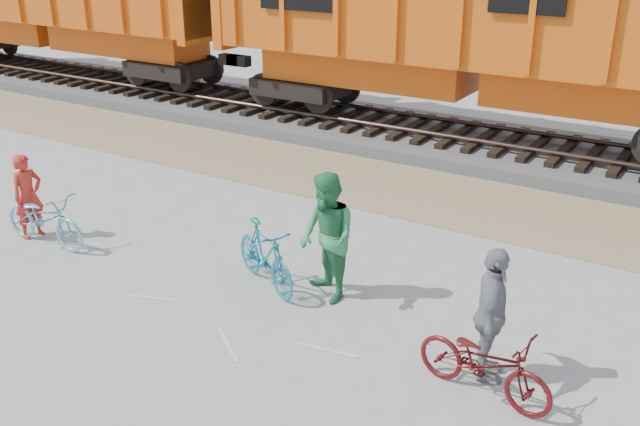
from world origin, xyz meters
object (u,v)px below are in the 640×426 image
(person_woman, at_px, (491,315))
(bicycle_maroon, at_px, (484,363))
(bicycle_blue, at_px, (44,219))
(person_man, at_px, (327,238))
(hopper_car_center, at_px, (484,27))
(bicycle_teal, at_px, (265,256))
(person_solo, at_px, (28,196))

(person_woman, bearing_deg, bicycle_maroon, 177.54)
(bicycle_blue, xyz_separation_m, person_woman, (7.96, 0.30, 0.39))
(person_man, relative_size, person_woman, 1.12)
(bicycle_blue, height_order, person_man, person_man)
(hopper_car_center, relative_size, person_woman, 7.95)
(bicycle_blue, distance_m, bicycle_maroon, 8.06)
(bicycle_blue, xyz_separation_m, person_man, (5.20, 0.99, 0.50))
(bicycle_maroon, bearing_deg, hopper_car_center, 29.62)
(hopper_car_center, distance_m, bicycle_teal, 8.91)
(hopper_car_center, relative_size, person_man, 7.11)
(person_solo, bearing_deg, bicycle_maroon, -85.65)
(person_solo, xyz_separation_m, person_woman, (8.46, 0.20, 0.11))
(bicycle_teal, height_order, person_solo, person_solo)
(person_man, height_order, person_woman, person_man)
(person_man, distance_m, person_woman, 2.85)
(bicycle_maroon, bearing_deg, person_solo, 97.00)
(hopper_car_center, xyz_separation_m, bicycle_blue, (-4.38, -9.34, -2.52))
(hopper_car_center, bearing_deg, person_solo, -117.83)
(person_woman, bearing_deg, hopper_car_center, 5.08)
(bicycle_teal, xyz_separation_m, person_man, (1.00, 0.20, 0.47))
(bicycle_teal, relative_size, person_woman, 0.98)
(hopper_car_center, bearing_deg, bicycle_blue, -115.11)
(bicycle_blue, bearing_deg, person_solo, 76.67)
(person_man, xyz_separation_m, person_woman, (2.76, -0.69, -0.10))
(hopper_car_center, xyz_separation_m, bicycle_teal, (-0.18, -8.55, -2.49))
(bicycle_teal, xyz_separation_m, person_woman, (3.76, -0.49, 0.36))
(bicycle_maroon, relative_size, person_woman, 0.99)
(person_solo, height_order, person_man, person_man)
(person_woman, bearing_deg, person_man, 59.38)
(hopper_car_center, distance_m, bicycle_blue, 10.62)
(person_solo, relative_size, person_man, 0.79)
(bicycle_blue, height_order, bicycle_teal, bicycle_teal)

